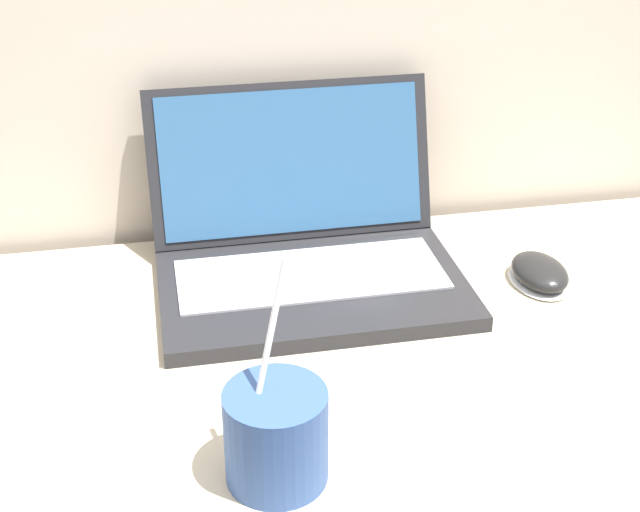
{
  "coord_description": "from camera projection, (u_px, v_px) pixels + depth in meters",
  "views": [
    {
      "loc": [
        -0.25,
        -0.52,
        1.34
      ],
      "look_at": [
        -0.07,
        0.38,
        0.84
      ],
      "focal_mm": 50.0,
      "sensor_mm": 36.0,
      "label": 1
    }
  ],
  "objects": [
    {
      "name": "computer_mouse",
      "position": [
        539.0,
        273.0,
        1.15
      ],
      "size": [
        0.07,
        0.1,
        0.03
      ],
      "color": "white",
      "rests_on": "desk"
    },
    {
      "name": "laptop",
      "position": [
        305.0,
        244.0,
        1.15
      ],
      "size": [
        0.38,
        0.32,
        0.22
      ],
      "color": "#232326",
      "rests_on": "desk"
    },
    {
      "name": "drink_cup",
      "position": [
        276.0,
        434.0,
        0.81
      ],
      "size": [
        0.1,
        0.1,
        0.22
      ],
      "color": "#33518C",
      "rests_on": "desk"
    }
  ]
}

